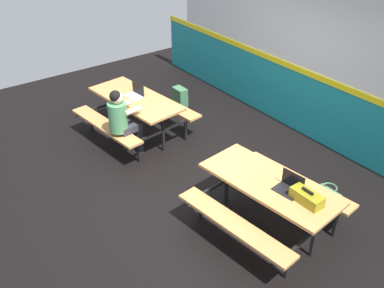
{
  "coord_description": "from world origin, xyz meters",
  "views": [
    {
      "loc": [
        4.54,
        -3.43,
        4.05
      ],
      "look_at": [
        0.0,
        -0.08,
        0.55
      ],
      "focal_mm": 41.37,
      "sensor_mm": 36.0,
      "label": 1
    }
  ],
  "objects_px": {
    "picnic_table_left": "(136,106)",
    "tote_bag_bright": "(327,201)",
    "picnic_table_right": "(269,192)",
    "backpack_dark": "(180,99)",
    "toolbox_grey": "(307,197)",
    "laptop_silver": "(135,94)",
    "laptop_dark": "(289,187)",
    "student_nearer": "(122,118)"
  },
  "relations": [
    {
      "from": "picnic_table_left",
      "to": "student_nearer",
      "type": "relative_size",
      "value": 1.55
    },
    {
      "from": "picnic_table_left",
      "to": "laptop_dark",
      "type": "height_order",
      "value": "laptop_dark"
    },
    {
      "from": "toolbox_grey",
      "to": "laptop_silver",
      "type": "bearing_deg",
      "value": -177.5
    },
    {
      "from": "picnic_table_left",
      "to": "picnic_table_right",
      "type": "bearing_deg",
      "value": 2.44
    },
    {
      "from": "picnic_table_left",
      "to": "tote_bag_bright",
      "type": "xyz_separation_m",
      "value": [
        3.37,
        1.02,
        -0.38
      ]
    },
    {
      "from": "laptop_dark",
      "to": "toolbox_grey",
      "type": "xyz_separation_m",
      "value": [
        0.28,
        -0.01,
        0.02
      ]
    },
    {
      "from": "picnic_table_right",
      "to": "backpack_dark",
      "type": "height_order",
      "value": "picnic_table_right"
    },
    {
      "from": "picnic_table_left",
      "to": "toolbox_grey",
      "type": "height_order",
      "value": "toolbox_grey"
    },
    {
      "from": "laptop_dark",
      "to": "backpack_dark",
      "type": "bearing_deg",
      "value": 164.87
    },
    {
      "from": "picnic_table_left",
      "to": "laptop_silver",
      "type": "xyz_separation_m",
      "value": [
        -0.05,
        0.03,
        0.21
      ]
    },
    {
      "from": "backpack_dark",
      "to": "picnic_table_right",
      "type": "bearing_deg",
      "value": -17.18
    },
    {
      "from": "picnic_table_right",
      "to": "laptop_dark",
      "type": "relative_size",
      "value": 5.46
    },
    {
      "from": "laptop_silver",
      "to": "toolbox_grey",
      "type": "relative_size",
      "value": 0.86
    },
    {
      "from": "laptop_silver",
      "to": "laptop_dark",
      "type": "relative_size",
      "value": 1.0
    },
    {
      "from": "picnic_table_left",
      "to": "backpack_dark",
      "type": "xyz_separation_m",
      "value": [
        -0.4,
        1.21,
        -0.36
      ]
    },
    {
      "from": "picnic_table_left",
      "to": "backpack_dark",
      "type": "distance_m",
      "value": 1.32
    },
    {
      "from": "picnic_table_left",
      "to": "tote_bag_bright",
      "type": "height_order",
      "value": "picnic_table_left"
    },
    {
      "from": "backpack_dark",
      "to": "student_nearer",
      "type": "bearing_deg",
      "value": -63.55
    },
    {
      "from": "laptop_dark",
      "to": "backpack_dark",
      "type": "distance_m",
      "value": 3.92
    },
    {
      "from": "picnic_table_right",
      "to": "backpack_dark",
      "type": "xyz_separation_m",
      "value": [
        -3.49,
        1.08,
        -0.36
      ]
    },
    {
      "from": "picnic_table_right",
      "to": "toolbox_grey",
      "type": "distance_m",
      "value": 0.59
    },
    {
      "from": "student_nearer",
      "to": "laptop_dark",
      "type": "distance_m",
      "value": 2.98
    },
    {
      "from": "laptop_silver",
      "to": "tote_bag_bright",
      "type": "height_order",
      "value": "laptop_silver"
    },
    {
      "from": "picnic_table_right",
      "to": "laptop_silver",
      "type": "distance_m",
      "value": 3.15
    },
    {
      "from": "picnic_table_right",
      "to": "backpack_dark",
      "type": "bearing_deg",
      "value": 162.82
    },
    {
      "from": "laptop_dark",
      "to": "tote_bag_bright",
      "type": "bearing_deg",
      "value": 88.48
    },
    {
      "from": "laptop_dark",
      "to": "tote_bag_bright",
      "type": "relative_size",
      "value": 0.8
    },
    {
      "from": "picnic_table_right",
      "to": "student_nearer",
      "type": "height_order",
      "value": "student_nearer"
    },
    {
      "from": "laptop_dark",
      "to": "picnic_table_left",
      "type": "bearing_deg",
      "value": -176.61
    },
    {
      "from": "picnic_table_left",
      "to": "laptop_silver",
      "type": "height_order",
      "value": "laptop_silver"
    },
    {
      "from": "toolbox_grey",
      "to": "picnic_table_right",
      "type": "bearing_deg",
      "value": -173.54
    },
    {
      "from": "laptop_silver",
      "to": "tote_bag_bright",
      "type": "distance_m",
      "value": 3.61
    },
    {
      "from": "student_nearer",
      "to": "picnic_table_left",
      "type": "bearing_deg",
      "value": 132.13
    },
    {
      "from": "picnic_table_right",
      "to": "backpack_dark",
      "type": "distance_m",
      "value": 3.67
    },
    {
      "from": "tote_bag_bright",
      "to": "student_nearer",
      "type": "bearing_deg",
      "value": -152.27
    },
    {
      "from": "backpack_dark",
      "to": "toolbox_grey",
      "type": "bearing_deg",
      "value": -14.21
    },
    {
      "from": "student_nearer",
      "to": "tote_bag_bright",
      "type": "xyz_separation_m",
      "value": [
        2.91,
        1.53,
        -0.51
      ]
    },
    {
      "from": "picnic_table_right",
      "to": "tote_bag_bright",
      "type": "bearing_deg",
      "value": 72.71
    },
    {
      "from": "picnic_table_left",
      "to": "laptop_dark",
      "type": "xyz_separation_m",
      "value": [
        3.35,
        0.2,
        0.21
      ]
    },
    {
      "from": "picnic_table_right",
      "to": "picnic_table_left",
      "type": "bearing_deg",
      "value": -177.56
    },
    {
      "from": "picnic_table_right",
      "to": "student_nearer",
      "type": "bearing_deg",
      "value": -166.34
    },
    {
      "from": "picnic_table_right",
      "to": "laptop_silver",
      "type": "height_order",
      "value": "laptop_silver"
    }
  ]
}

